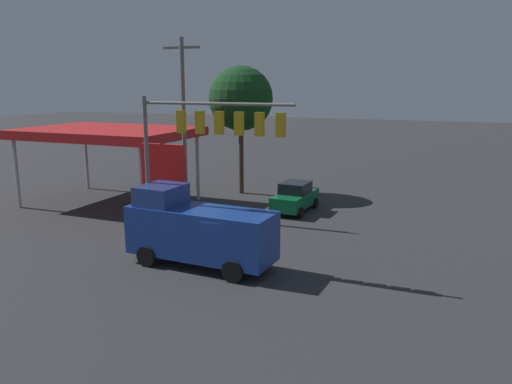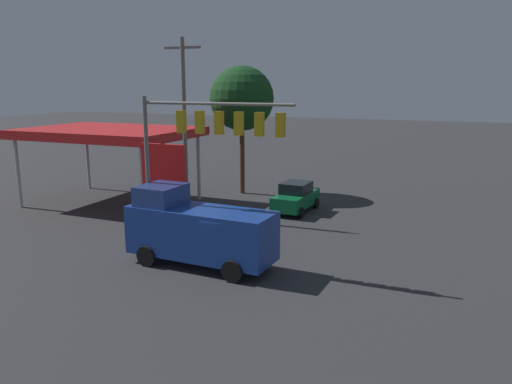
{
  "view_description": "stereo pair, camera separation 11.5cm",
  "coord_description": "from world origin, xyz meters",
  "px_view_note": "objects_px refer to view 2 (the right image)",
  "views": [
    {
      "loc": [
        -8.66,
        19.04,
        8.15
      ],
      "look_at": [
        0.0,
        -2.0,
        3.2
      ],
      "focal_mm": 35.0,
      "sensor_mm": 36.0,
      "label": 1
    },
    {
      "loc": [
        -8.77,
        19.0,
        8.15
      ],
      "look_at": [
        0.0,
        -2.0,
        3.2
      ],
      "focal_mm": 35.0,
      "sensor_mm": 36.0,
      "label": 2
    }
  ],
  "objects_px": {
    "utility_pole": "(185,125)",
    "sedan_far": "(296,197)",
    "price_sign": "(164,170)",
    "delivery_truck": "(197,229)",
    "traffic_signal_assembly": "(206,135)",
    "street_tree": "(242,99)"
  },
  "relations": [
    {
      "from": "utility_pole",
      "to": "street_tree",
      "type": "xyz_separation_m",
      "value": [
        -0.42,
        -7.54,
        1.37
      ]
    },
    {
      "from": "utility_pole",
      "to": "sedan_far",
      "type": "xyz_separation_m",
      "value": [
        -5.92,
        -3.79,
        -4.75
      ]
    },
    {
      "from": "traffic_signal_assembly",
      "to": "sedan_far",
      "type": "bearing_deg",
      "value": -93.91
    },
    {
      "from": "price_sign",
      "to": "delivery_truck",
      "type": "distance_m",
      "value": 5.45
    },
    {
      "from": "traffic_signal_assembly",
      "to": "street_tree",
      "type": "distance_m",
      "value": 15.23
    },
    {
      "from": "utility_pole",
      "to": "street_tree",
      "type": "distance_m",
      "value": 7.67
    },
    {
      "from": "price_sign",
      "to": "sedan_far",
      "type": "xyz_separation_m",
      "value": [
        -4.91,
        -7.8,
        -2.68
      ]
    },
    {
      "from": "utility_pole",
      "to": "price_sign",
      "type": "height_order",
      "value": "utility_pole"
    },
    {
      "from": "delivery_truck",
      "to": "price_sign",
      "type": "bearing_deg",
      "value": -37.99
    },
    {
      "from": "traffic_signal_assembly",
      "to": "price_sign",
      "type": "distance_m",
      "value": 5.56
    },
    {
      "from": "sedan_far",
      "to": "street_tree",
      "type": "height_order",
      "value": "street_tree"
    },
    {
      "from": "price_sign",
      "to": "sedan_far",
      "type": "height_order",
      "value": "price_sign"
    },
    {
      "from": "price_sign",
      "to": "delivery_truck",
      "type": "height_order",
      "value": "price_sign"
    },
    {
      "from": "price_sign",
      "to": "traffic_signal_assembly",
      "type": "bearing_deg",
      "value": 145.46
    },
    {
      "from": "sedan_far",
      "to": "utility_pole",
      "type": "bearing_deg",
      "value": -54.29
    },
    {
      "from": "delivery_truck",
      "to": "sedan_far",
      "type": "bearing_deg",
      "value": -92.58
    },
    {
      "from": "utility_pole",
      "to": "sedan_far",
      "type": "bearing_deg",
      "value": -147.36
    },
    {
      "from": "delivery_truck",
      "to": "street_tree",
      "type": "xyz_separation_m",
      "value": [
        4.45,
        -14.87,
        5.38
      ]
    },
    {
      "from": "street_tree",
      "to": "traffic_signal_assembly",
      "type": "bearing_deg",
      "value": 108.3
    },
    {
      "from": "price_sign",
      "to": "sedan_far",
      "type": "distance_m",
      "value": 9.6
    },
    {
      "from": "traffic_signal_assembly",
      "to": "street_tree",
      "type": "xyz_separation_m",
      "value": [
        4.77,
        -14.42,
        1.15
      ]
    },
    {
      "from": "sedan_far",
      "to": "price_sign",
      "type": "bearing_deg",
      "value": -29.09
    }
  ]
}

